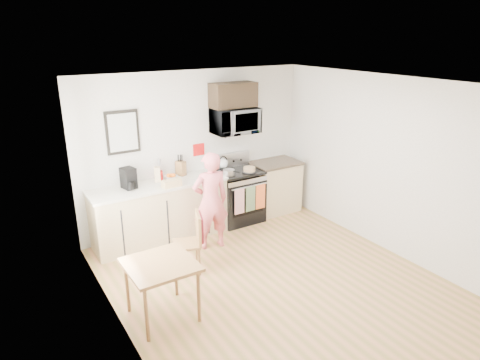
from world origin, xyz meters
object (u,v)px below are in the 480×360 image
person (211,201)px  cake (249,170)px  microwave (235,121)px  dining_table (161,270)px  range (238,197)px  chair (195,234)px

person → cake: size_ratio=6.17×
microwave → person: bearing=-140.1°
dining_table → cake: size_ratio=3.05×
microwave → person: size_ratio=0.50×
range → dining_table: range is taller
range → microwave: (-0.00, 0.10, 1.32)m
person → chair: person is taller
microwave → chair: microwave is taller
microwave → dining_table: microwave is taller
dining_table → chair: chair is taller
person → range: bearing=-136.1°
cake → dining_table: bearing=-143.7°
person → chair: bearing=52.2°
range → microwave: 1.33m
range → cake: range is taller
microwave → dining_table: 3.13m
chair → cake: (1.50, 0.94, 0.41)m
person → chair: size_ratio=1.78×
range → chair: bearing=-141.0°
range → person: 1.12m
person → cake: 1.10m
person → dining_table: size_ratio=2.02×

